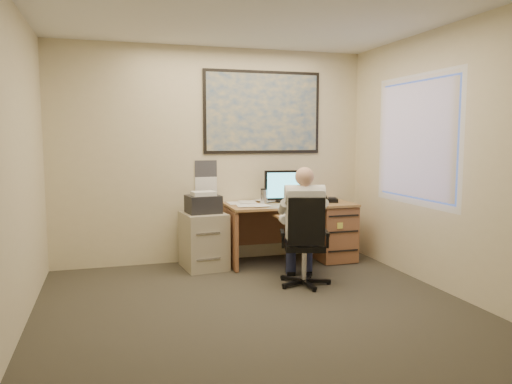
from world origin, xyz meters
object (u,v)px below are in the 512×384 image
object	(u,v)px
office_chair	(307,260)
person	(303,226)
desk	(313,226)
filing_cabinet	(204,235)

from	to	relation	value
office_chair	person	size ratio (longest dim) A/B	0.76
office_chair	person	xyz separation A→B (m)	(-0.01, 0.07, 0.35)
person	desk	bearing A→B (deg)	74.91
filing_cabinet	office_chair	xyz separation A→B (m)	(0.92, -1.04, -0.12)
filing_cabinet	person	xyz separation A→B (m)	(0.91, -0.97, 0.23)
office_chair	desk	bearing A→B (deg)	80.33
office_chair	filing_cabinet	bearing A→B (deg)	148.14
filing_cabinet	person	size ratio (longest dim) A/B	0.74
desk	filing_cabinet	distance (m)	1.44
person	filing_cabinet	bearing A→B (deg)	146.72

